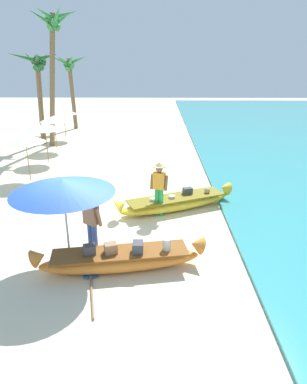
% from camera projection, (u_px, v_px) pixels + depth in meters
% --- Properties ---
extents(ground_plane, '(80.00, 80.00, 0.00)m').
position_uv_depth(ground_plane, '(96.00, 250.00, 8.76)').
color(ground_plane, beige).
extents(boat_orange_foreground, '(4.06, 1.31, 0.76)m').
position_uv_depth(boat_orange_foreground, '(121.00, 259.00, 7.86)').
color(boat_orange_foreground, orange).
rests_on(boat_orange_foreground, ground).
extents(boat_yellow_midground, '(4.03, 2.29, 0.74)m').
position_uv_depth(boat_yellow_midground, '(176.00, 202.00, 11.10)').
color(boat_yellow_midground, yellow).
rests_on(boat_yellow_midground, ground).
extents(person_vendor_hatted, '(0.58, 0.44, 1.76)m').
position_uv_depth(person_vendor_hatted, '(159.00, 185.00, 10.41)').
color(person_vendor_hatted, green).
rests_on(person_vendor_hatted, ground).
extents(person_tourist_customer, '(0.56, 0.47, 1.69)m').
position_uv_depth(person_tourist_customer, '(92.00, 221.00, 8.17)').
color(person_tourist_customer, '#3D5BA8').
rests_on(person_tourist_customer, ground).
extents(patio_umbrella_large, '(2.32, 2.32, 2.17)m').
position_uv_depth(patio_umbrella_large, '(63.00, 187.00, 7.40)').
color(patio_umbrella_large, '#B7B7BC').
rests_on(patio_umbrella_large, ground).
extents(parasol_row_0, '(1.60, 1.60, 1.91)m').
position_uv_depth(parasol_row_0, '(25.00, 139.00, 13.30)').
color(parasol_row_0, '#8E6B47').
rests_on(parasol_row_0, ground).
extents(parasol_row_1, '(1.60, 1.60, 1.91)m').
position_uv_depth(parasol_row_1, '(45.00, 127.00, 15.79)').
color(parasol_row_1, '#8E6B47').
rests_on(parasol_row_1, ground).
extents(parasol_row_2, '(1.60, 1.60, 1.91)m').
position_uv_depth(parasol_row_2, '(54.00, 119.00, 17.97)').
color(parasol_row_2, '#8E6B47').
rests_on(parasol_row_2, ground).
extents(parasol_row_3, '(1.60, 1.60, 1.91)m').
position_uv_depth(parasol_row_3, '(64.00, 111.00, 20.59)').
color(parasol_row_3, '#8E6B47').
rests_on(parasol_row_3, ground).
extents(palm_tree_tall_inland, '(2.50, 2.77, 5.13)m').
position_uv_depth(palm_tree_tall_inland, '(70.00, 70.00, 23.37)').
color(palm_tree_tall_inland, brown).
rests_on(palm_tree_tall_inland, ground).
extents(palm_tree_leaning_seaward, '(2.59, 2.57, 5.23)m').
position_uv_depth(palm_tree_leaning_seaward, '(37.00, 70.00, 18.72)').
color(palm_tree_leaning_seaward, brown).
rests_on(palm_tree_leaning_seaward, ground).
extents(palm_tree_mid_cluster, '(2.62, 2.62, 7.26)m').
position_uv_depth(palm_tree_mid_cluster, '(53.00, 38.00, 17.69)').
color(palm_tree_mid_cluster, brown).
rests_on(palm_tree_mid_cluster, ground).
extents(paddle, '(0.53, 1.51, 0.05)m').
position_uv_depth(paddle, '(91.00, 288.00, 7.24)').
color(paddle, '#8E6B47').
rests_on(paddle, ground).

